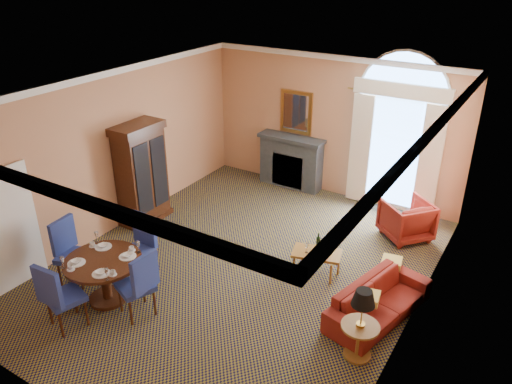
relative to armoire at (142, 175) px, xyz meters
The scene contains 12 objects.
ground 2.94m from the armoire, ahead, with size 7.50×7.50×0.00m, color #111033.
room_envelope 3.09m from the armoire, ahead, with size 6.04×7.52×3.45m.
armoire is the anchor object (origin of this frame).
dining_table 2.78m from the armoire, 59.84° to the right, with size 1.23×1.23×0.97m.
dining_chair_north 2.06m from the armoire, 47.99° to the right, with size 0.64×0.64×1.14m.
dining_chair_south 3.50m from the armoire, 67.50° to the right, with size 0.62×0.62×1.14m.
dining_chair_east 3.21m from the armoire, 47.61° to the right, with size 0.66×0.66×1.14m.
dining_chair_west 2.34m from the armoire, 79.08° to the right, with size 0.65×0.65×1.14m.
sofa 5.34m from the armoire, ahead, with size 1.93×0.75×0.56m, color maroon.
armchair 5.40m from the armoire, 23.70° to the left, with size 0.85×0.87×0.79m, color maroon.
coffee_table 3.99m from the armoire, ahead, with size 0.93×0.68×0.78m.
side_table 5.51m from the armoire, 14.87° to the right, with size 0.54×0.54×1.10m.
Camera 1 is at (4.20, -6.28, 5.16)m, focal length 35.00 mm.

